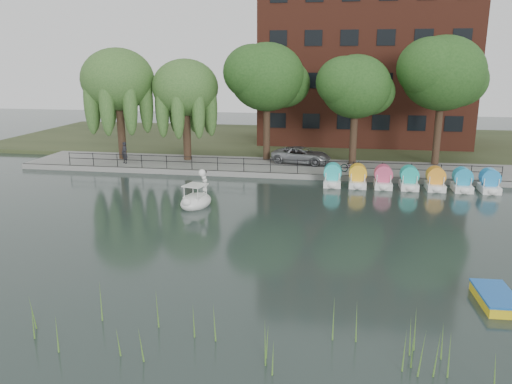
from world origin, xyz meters
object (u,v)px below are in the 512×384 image
(minivan, at_px, (301,154))
(yellow_rowboat, at_px, (496,298))
(swan_boat, at_px, (196,199))
(bicycle, at_px, (352,166))
(pedestrian, at_px, (124,151))

(minivan, height_order, yellow_rowboat, minivan)
(swan_boat, xyz_separation_m, yellow_rowboat, (13.92, -10.11, -0.23))
(minivan, relative_size, yellow_rowboat, 2.24)
(swan_boat, bearing_deg, bicycle, 58.52)
(minivan, bearing_deg, swan_boat, 165.79)
(pedestrian, distance_m, yellow_rowboat, 29.96)
(pedestrian, bearing_deg, bicycle, 31.08)
(minivan, height_order, bicycle, minivan)
(swan_boat, distance_m, yellow_rowboat, 17.21)
(swan_boat, height_order, yellow_rowboat, swan_boat)
(minivan, height_order, swan_boat, swan_boat)
(bicycle, height_order, swan_boat, swan_boat)
(minivan, distance_m, bicycle, 4.86)
(minivan, bearing_deg, yellow_rowboat, -149.01)
(yellow_rowboat, bearing_deg, pedestrian, 136.11)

